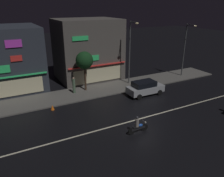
{
  "coord_description": "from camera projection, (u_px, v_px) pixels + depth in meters",
  "views": [
    {
      "loc": [
        -11.09,
        -14.57,
        9.84
      ],
      "look_at": [
        -1.27,
        3.98,
        1.78
      ],
      "focal_mm": 35.25,
      "sensor_mm": 36.0,
      "label": 1
    }
  ],
  "objects": [
    {
      "name": "ground_plane",
      "position": [
        144.0,
        118.0,
        20.39
      ],
      "size": [
        140.0,
        140.0,
        0.0
      ],
      "primitive_type": "plane",
      "color": "black"
    },
    {
      "name": "lane_divider_stripe",
      "position": [
        144.0,
        118.0,
        20.39
      ],
      "size": [
        31.76,
        0.16,
        0.01
      ],
      "primitive_type": "cube",
      "color": "beige",
      "rests_on": "ground"
    },
    {
      "name": "storefront_left_block",
      "position": [
        88.0,
        50.0,
        30.14
      ],
      "size": [
        8.27,
        6.81,
        8.09
      ],
      "color": "#56514C",
      "rests_on": "ground"
    },
    {
      "name": "motorcycle_lead",
      "position": [
        138.0,
        126.0,
        17.8
      ],
      "size": [
        1.9,
        0.6,
        1.52
      ],
      "rotation": [
        0.0,
        0.0,
        3.15
      ],
      "color": "black",
      "rests_on": "ground"
    },
    {
      "name": "street_tree",
      "position": [
        84.0,
        61.0,
        25.33
      ],
      "size": [
        2.03,
        2.03,
        4.69
      ],
      "color": "#473323",
      "rests_on": "sidewalk_far"
    },
    {
      "name": "parked_car_near_kerb",
      "position": [
        145.0,
        88.0,
        25.29
      ],
      "size": [
        4.3,
        1.98,
        1.67
      ],
      "rotation": [
        0.0,
        0.0,
        3.14
      ],
      "color": "#9EA0A5",
      "rests_on": "ground"
    },
    {
      "name": "sidewalk_far",
      "position": [
        105.0,
        89.0,
        27.12
      ],
      "size": [
        33.44,
        4.1,
        0.14
      ],
      "primitive_type": "cube",
      "color": "#5B5954",
      "rests_on": "ground"
    },
    {
      "name": "pedestrian_on_sidewalk",
      "position": [
        74.0,
        86.0,
        25.44
      ],
      "size": [
        0.34,
        0.34,
        1.9
      ],
      "rotation": [
        0.0,
        0.0,
        2.44
      ],
      "color": "#4C664C",
      "rests_on": "sidewalk_far"
    },
    {
      "name": "streetlamp_mid",
      "position": [
        131.0,
        49.0,
        27.19
      ],
      "size": [
        0.44,
        1.64,
        7.85
      ],
      "color": "#47494C",
      "rests_on": "sidewalk_far"
    },
    {
      "name": "storefront_center_block",
      "position": [
        8.0,
        58.0,
        26.48
      ],
      "size": [
        7.59,
        8.29,
        7.5
      ],
      "color": "#2D333D",
      "rests_on": "ground"
    },
    {
      "name": "traffic_cone",
      "position": [
        52.0,
        107.0,
        21.82
      ],
      "size": [
        0.36,
        0.36,
        0.55
      ],
      "primitive_type": "cone",
      "color": "orange",
      "rests_on": "ground"
    },
    {
      "name": "streetlamp_east",
      "position": [
        186.0,
        46.0,
        30.44
      ],
      "size": [
        0.44,
        1.64,
        7.25
      ],
      "color": "#47494C",
      "rests_on": "sidewalk_far"
    }
  ]
}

